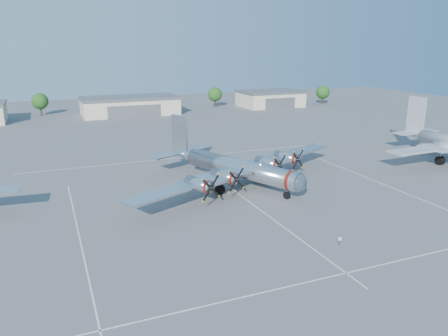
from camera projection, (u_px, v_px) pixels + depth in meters
name	position (u px, v px, depth m)	size (l,w,h in m)	color
ground	(245.00, 198.00, 59.66)	(260.00, 260.00, 0.00)	#515154
parking_lines	(250.00, 203.00, 58.10)	(60.00, 50.08, 0.01)	silver
hangar_center	(130.00, 105.00, 131.85)	(28.60, 14.60, 5.40)	#C3B69B
hangar_east	(270.00, 98.00, 149.50)	(20.60, 14.60, 5.40)	#C3B69B
tree_west	(40.00, 101.00, 129.40)	(4.80, 4.80, 6.64)	#382619
tree_east	(215.00, 94.00, 147.84)	(4.80, 4.80, 6.64)	#382619
tree_far_east	(323.00, 92.00, 154.70)	(4.80, 4.80, 6.64)	#382619
main_bomber_b29	(234.00, 184.00, 65.91)	(41.42, 28.33, 9.16)	silver
info_placard	(340.00, 240.00, 45.43)	(0.49, 0.11, 0.94)	black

